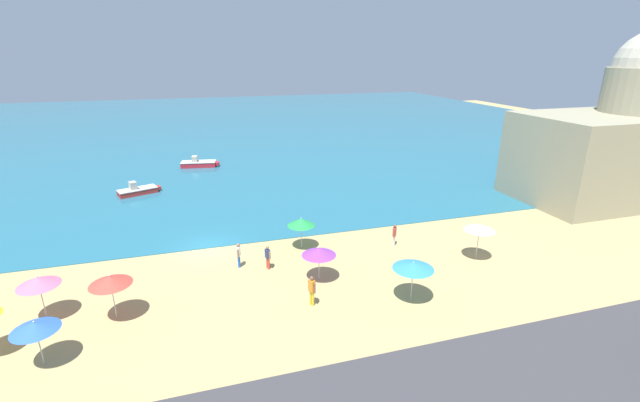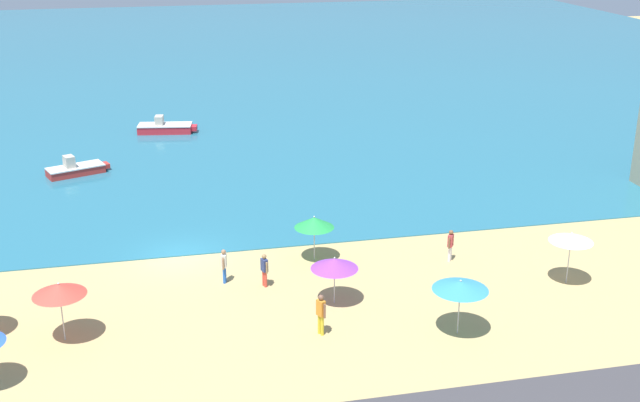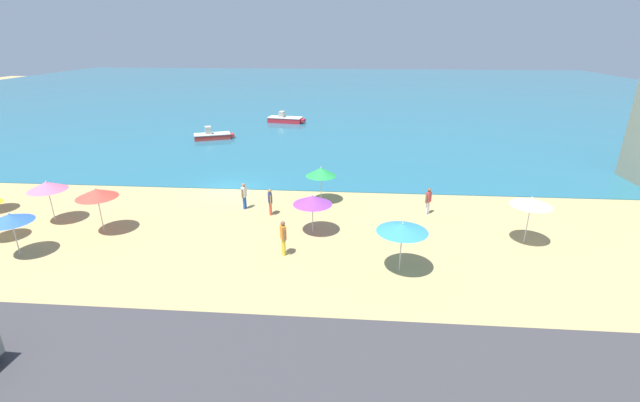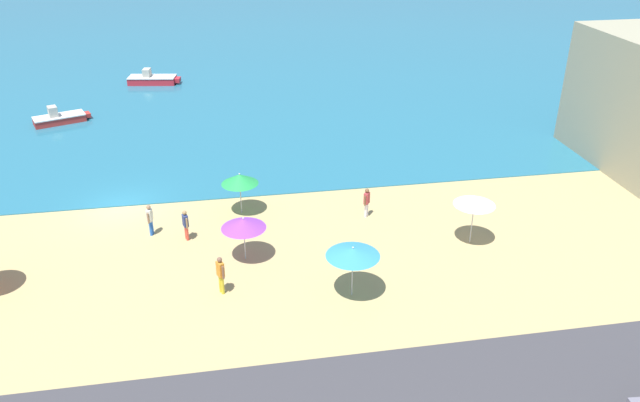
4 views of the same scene
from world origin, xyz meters
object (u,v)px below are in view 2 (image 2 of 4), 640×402
(bather_2, at_px, (224,264))
(skiff_offshore, at_px, (76,169))
(beach_umbrella_3, at_px, (59,290))
(beach_umbrella_10, at_px, (460,286))
(beach_umbrella_1, at_px, (571,237))
(bather_0, at_px, (264,268))
(beach_umbrella_0, at_px, (314,222))
(skiff_nearshore, at_px, (165,128))
(bather_3, at_px, (321,312))
(bather_1, at_px, (450,244))
(beach_umbrella_4, at_px, (335,264))

(bather_2, height_order, skiff_offshore, bather_2)
(beach_umbrella_3, bearing_deg, beach_umbrella_10, -10.47)
(beach_umbrella_1, bearing_deg, bather_0, 169.00)
(beach_umbrella_0, distance_m, beach_umbrella_3, 12.72)
(beach_umbrella_0, bearing_deg, skiff_nearshore, 103.78)
(bather_3, relative_size, skiff_nearshore, 0.39)
(bather_1, distance_m, bather_2, 11.11)
(beach_umbrella_0, distance_m, beach_umbrella_1, 12.03)
(bather_0, xyz_separation_m, skiff_nearshore, (-3.47, 28.10, -0.46))
(beach_umbrella_1, xyz_separation_m, skiff_offshore, (-23.31, 21.48, -1.88))
(beach_umbrella_1, xyz_separation_m, beach_umbrella_10, (-6.69, -3.34, -0.12))
(beach_umbrella_3, bearing_deg, beach_umbrella_1, 1.12)
(beach_umbrella_1, relative_size, beach_umbrella_3, 1.00)
(beach_umbrella_4, bearing_deg, beach_umbrella_10, -40.71)
(bather_3, height_order, skiff_nearshore, bather_3)
(beach_umbrella_10, bearing_deg, beach_umbrella_1, 26.50)
(beach_umbrella_4, bearing_deg, bather_3, -114.48)
(skiff_nearshore, xyz_separation_m, skiff_offshore, (-6.09, -9.29, -0.02))
(beach_umbrella_0, distance_m, bather_0, 3.87)
(beach_umbrella_3, relative_size, skiff_offshore, 0.62)
(beach_umbrella_0, xyz_separation_m, bather_0, (-2.84, -2.39, -1.09))
(bather_2, bearing_deg, beach_umbrella_10, -37.65)
(bather_3, bearing_deg, bather_2, 120.38)
(beach_umbrella_1, xyz_separation_m, bather_3, (-12.18, -2.21, -1.28))
(bather_1, bearing_deg, bather_2, -179.79)
(beach_umbrella_3, distance_m, beach_umbrella_10, 15.95)
(beach_umbrella_4, bearing_deg, bather_0, 140.12)
(bather_2, xyz_separation_m, skiff_offshore, (-7.80, 18.01, -0.52))
(beach_umbrella_10, bearing_deg, beach_umbrella_0, 116.69)
(beach_umbrella_1, distance_m, beach_umbrella_4, 11.02)
(beach_umbrella_10, height_order, bather_3, beach_umbrella_10)
(beach_umbrella_4, xyz_separation_m, skiff_offshore, (-12.31, 21.10, -1.49))
(beach_umbrella_3, distance_m, skiff_offshore, 22.01)
(beach_umbrella_4, height_order, skiff_offshore, beach_umbrella_4)
(skiff_nearshore, height_order, skiff_offshore, skiff_nearshore)
(bather_1, height_order, bather_3, bather_3)
(beach_umbrella_10, relative_size, bather_0, 1.50)
(beach_umbrella_0, height_order, skiff_offshore, beach_umbrella_0)
(beach_umbrella_0, height_order, beach_umbrella_1, beach_umbrella_1)
(bather_0, bearing_deg, beach_umbrella_1, -11.00)
(beach_umbrella_4, relative_size, skiff_offshore, 0.54)
(beach_umbrella_0, bearing_deg, beach_umbrella_1, -24.89)
(beach_umbrella_0, bearing_deg, skiff_offshore, 127.07)
(beach_umbrella_0, relative_size, beach_umbrella_10, 0.96)
(bather_0, distance_m, bather_2, 1.93)
(beach_umbrella_3, height_order, bather_1, beach_umbrella_3)
(beach_umbrella_3, xyz_separation_m, bather_1, (17.97, 3.95, -1.34))
(beach_umbrella_4, bearing_deg, beach_umbrella_1, -1.96)
(beach_umbrella_1, height_order, beach_umbrella_3, beach_umbrella_3)
(beach_umbrella_3, xyz_separation_m, beach_umbrella_4, (11.37, 0.81, -0.35))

